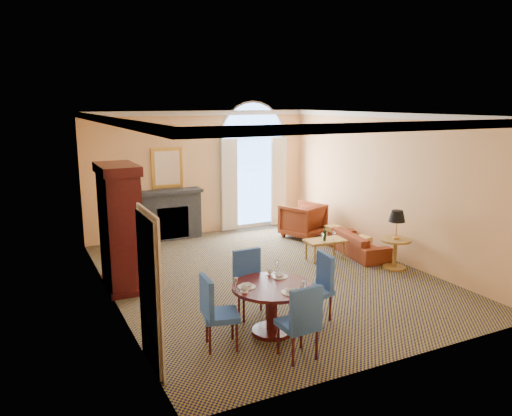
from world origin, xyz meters
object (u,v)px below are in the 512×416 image
armoire (120,229)px  side_table (396,233)px  sofa (359,243)px  armchair (303,220)px  dining_table (272,298)px  coffee_table (325,241)px

armoire → side_table: size_ratio=1.91×
sofa → armchair: bearing=18.2°
dining_table → coffee_table: bearing=43.8°
coffee_table → armoire: bearing=-178.7°
sofa → armchair: 1.91m
armoire → dining_table: (1.62, -2.92, -0.57)m
dining_table → armchair: size_ratio=1.27×
armoire → side_table: bearing=-15.1°
armchair → coffee_table: bearing=51.0°
armoire → coffee_table: 4.43m
coffee_table → sofa: bearing=4.1°
armoire → side_table: 5.52m
armoire → armchair: armoire is taller
side_table → sofa: bearing=92.5°
armoire → sofa: 5.35m
coffee_table → side_table: size_ratio=0.76×
dining_table → sofa: bearing=35.7°
armchair → coffee_table: armchair is taller
sofa → dining_table: bearing=133.0°
armchair → coffee_table: (-0.55, -1.85, -0.02)m
dining_table → coffee_table: 3.81m
dining_table → coffee_table: size_ratio=1.31×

